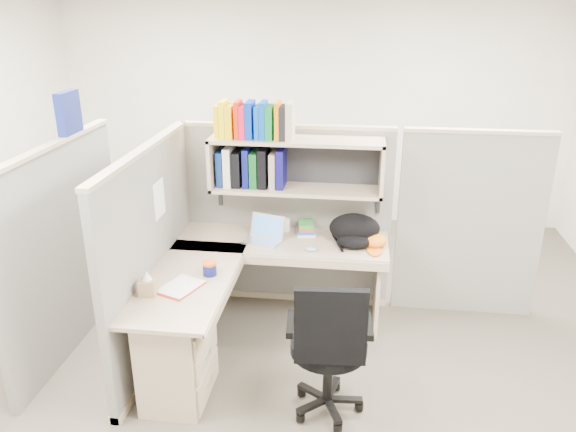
# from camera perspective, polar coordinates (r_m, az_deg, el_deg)

# --- Properties ---
(ground) EXTENTS (6.00, 6.00, 0.00)m
(ground) POSITION_cam_1_polar(r_m,az_deg,el_deg) (4.52, -1.60, -13.91)
(ground) COLOR #3C362E
(ground) RESTS_ON ground
(room_shell) EXTENTS (6.00, 6.00, 6.00)m
(room_shell) POSITION_cam_1_polar(r_m,az_deg,el_deg) (3.82, -1.85, 6.37)
(room_shell) COLOR beige
(room_shell) RESTS_ON ground
(cubicle) EXTENTS (3.79, 1.84, 1.95)m
(cubicle) POSITION_cam_1_polar(r_m,az_deg,el_deg) (4.53, -5.42, -0.74)
(cubicle) COLOR slate
(cubicle) RESTS_ON ground
(desk) EXTENTS (1.74, 1.75, 0.73)m
(desk) POSITION_cam_1_polar(r_m,az_deg,el_deg) (4.12, -8.01, -10.64)
(desk) COLOR gray
(desk) RESTS_ON ground
(laptop) EXTENTS (0.37, 0.37, 0.21)m
(laptop) POSITION_cam_1_polar(r_m,az_deg,el_deg) (4.57, -2.64, -1.45)
(laptop) COLOR silver
(laptop) RESTS_ON desk
(backpack) EXTENTS (0.42, 0.32, 0.24)m
(backpack) POSITION_cam_1_polar(r_m,az_deg,el_deg) (4.55, 6.77, -1.50)
(backpack) COLOR black
(backpack) RESTS_ON desk
(orange_cap) EXTENTS (0.20, 0.23, 0.10)m
(orange_cap) POSITION_cam_1_polar(r_m,az_deg,el_deg) (4.56, 8.78, -2.48)
(orange_cap) COLOR orange
(orange_cap) RESTS_ON desk
(snack_canister) EXTENTS (0.10, 0.10, 0.10)m
(snack_canister) POSITION_cam_1_polar(r_m,az_deg,el_deg) (4.10, -7.97, -5.27)
(snack_canister) COLOR #0F1057
(snack_canister) RESTS_ON desk
(tissue_box) EXTENTS (0.12, 0.12, 0.18)m
(tissue_box) POSITION_cam_1_polar(r_m,az_deg,el_deg) (3.91, -14.08, -6.60)
(tissue_box) COLOR #987C56
(tissue_box) RESTS_ON desk
(mouse) EXTENTS (0.10, 0.08, 0.03)m
(mouse) POSITION_cam_1_polar(r_m,az_deg,el_deg) (4.45, 2.35, -3.39)
(mouse) COLOR #8298B8
(mouse) RESTS_ON desk
(paper_cup) EXTENTS (0.08, 0.08, 0.10)m
(paper_cup) POSITION_cam_1_polar(r_m,az_deg,el_deg) (4.81, -0.24, -0.92)
(paper_cup) COLOR silver
(paper_cup) RESTS_ON desk
(book_stack) EXTENTS (0.18, 0.23, 0.10)m
(book_stack) POSITION_cam_1_polar(r_m,az_deg,el_deg) (4.76, 1.83, -1.20)
(book_stack) COLOR gray
(book_stack) RESTS_ON desk
(loose_paper) EXTENTS (0.31, 0.35, 0.00)m
(loose_paper) POSITION_cam_1_polar(r_m,az_deg,el_deg) (4.00, -10.83, -7.01)
(loose_paper) COLOR silver
(loose_paper) RESTS_ON desk
(task_chair) EXTENTS (0.56, 0.52, 1.05)m
(task_chair) POSITION_cam_1_polar(r_m,az_deg,el_deg) (3.76, 4.11, -15.20)
(task_chair) COLOR black
(task_chair) RESTS_ON ground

